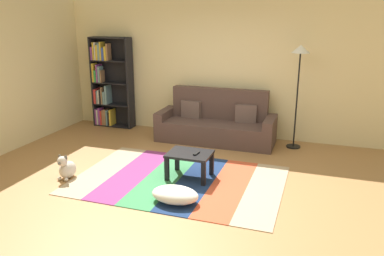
# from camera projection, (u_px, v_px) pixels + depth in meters

# --- Properties ---
(ground_plane) EXTENTS (14.00, 14.00, 0.00)m
(ground_plane) POSITION_uv_depth(u_px,v_px,m) (179.00, 180.00, 5.80)
(ground_plane) COLOR #9E7042
(back_wall) EXTENTS (6.80, 0.10, 2.70)m
(back_wall) POSITION_uv_depth(u_px,v_px,m) (223.00, 68.00, 7.73)
(back_wall) COLOR beige
(back_wall) RESTS_ON ground_plane
(left_wall) EXTENTS (0.10, 5.50, 2.70)m
(left_wall) POSITION_uv_depth(u_px,v_px,m) (20.00, 73.00, 7.15)
(left_wall) COLOR beige
(left_wall) RESTS_ON ground_plane
(rug) EXTENTS (3.05, 2.07, 0.01)m
(rug) POSITION_uv_depth(u_px,v_px,m) (179.00, 180.00, 5.81)
(rug) COLOR tan
(rug) RESTS_ON ground_plane
(couch) EXTENTS (2.26, 0.80, 1.00)m
(couch) POSITION_uv_depth(u_px,v_px,m) (216.00, 124.00, 7.54)
(couch) COLOR #4C3833
(couch) RESTS_ON ground_plane
(bookshelf) EXTENTS (0.90, 0.28, 1.93)m
(bookshelf) POSITION_uv_depth(u_px,v_px,m) (108.00, 84.00, 8.41)
(bookshelf) COLOR black
(bookshelf) RESTS_ON ground_plane
(coffee_table) EXTENTS (0.65, 0.51, 0.39)m
(coffee_table) POSITION_uv_depth(u_px,v_px,m) (190.00, 158.00, 5.81)
(coffee_table) COLOR black
(coffee_table) RESTS_ON rug
(pouf) EXTENTS (0.63, 0.41, 0.21)m
(pouf) POSITION_uv_depth(u_px,v_px,m) (175.00, 195.00, 5.08)
(pouf) COLOR white
(pouf) RESTS_ON rug
(dog) EXTENTS (0.22, 0.35, 0.40)m
(dog) POSITION_uv_depth(u_px,v_px,m) (67.00, 168.00, 5.84)
(dog) COLOR beige
(dog) RESTS_ON ground_plane
(standing_lamp) EXTENTS (0.32, 0.32, 1.88)m
(standing_lamp) POSITION_uv_depth(u_px,v_px,m) (300.00, 63.00, 6.81)
(standing_lamp) COLOR black
(standing_lamp) RESTS_ON ground_plane
(tv_remote) EXTENTS (0.06, 0.15, 0.02)m
(tv_remote) POSITION_uv_depth(u_px,v_px,m) (196.00, 153.00, 5.73)
(tv_remote) COLOR black
(tv_remote) RESTS_ON coffee_table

